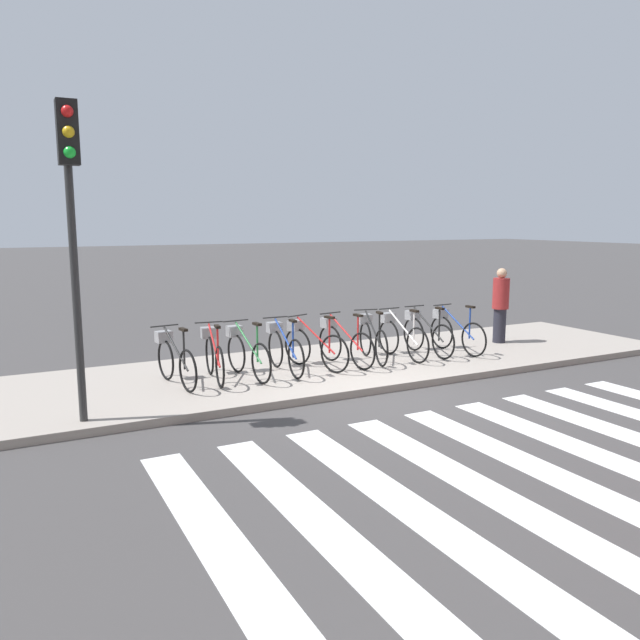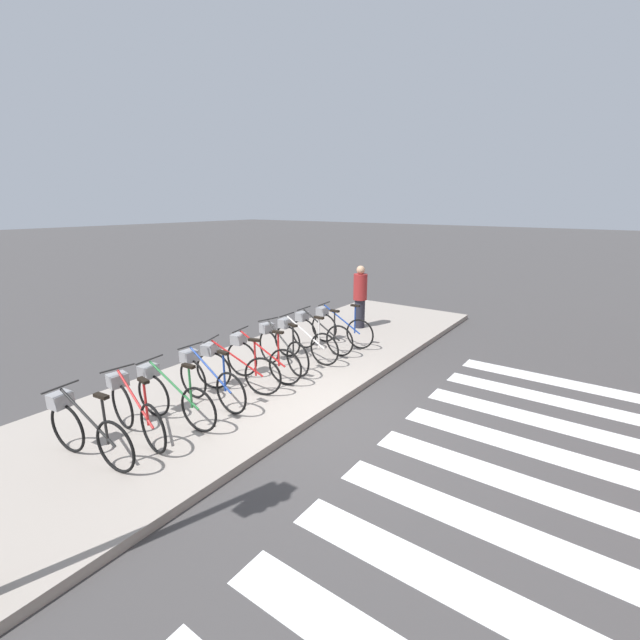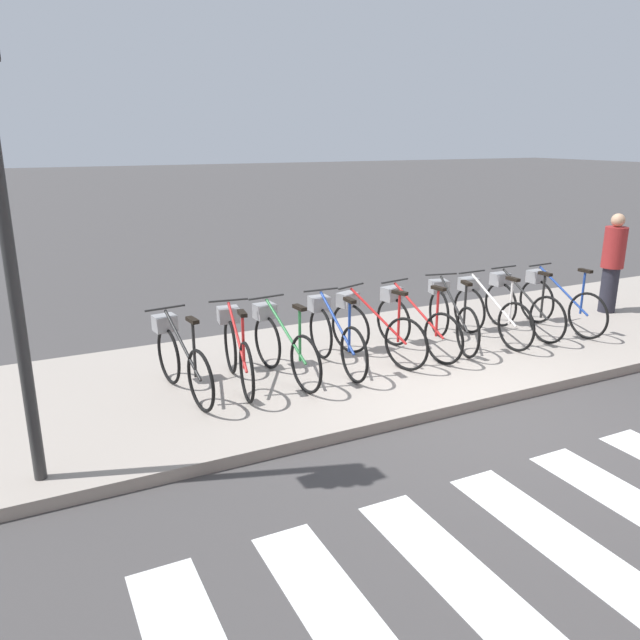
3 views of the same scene
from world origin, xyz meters
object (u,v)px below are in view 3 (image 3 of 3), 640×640
Objects in this scene: parked_bicycle_1 at (236,347)px; parked_bicycle_7 at (487,310)px; parked_bicycle_2 at (282,342)px; parked_bicycle_5 at (412,321)px; parked_bicycle_8 at (519,303)px; parked_bicycle_0 at (180,356)px; parked_bicycle_3 at (333,333)px; parked_bicycle_4 at (371,327)px; parked_bicycle_9 at (556,300)px; parked_bicycle_6 at (450,313)px; pedestrian at (613,261)px.

parked_bicycle_1 is 3.62m from parked_bicycle_7.
parked_bicycle_2 and parked_bicycle_5 have the same top height.
parked_bicycle_5 is 1.85m from parked_bicycle_8.
parked_bicycle_0 is 1.87m from parked_bicycle_3.
parked_bicycle_4 is (2.42, 0.02, 0.00)m from parked_bicycle_0.
parked_bicycle_7 and parked_bicycle_9 have the same top height.
parked_bicycle_1 is 1.02× the size of parked_bicycle_6.
parked_bicycle_5 is at bearing -178.55° from parked_bicycle_8.
parked_bicycle_9 is at bearing -0.54° from parked_bicycle_3.
parked_bicycle_8 is at bearing 0.98° from parked_bicycle_4.
parked_bicycle_8 is (0.62, 0.05, 0.00)m from parked_bicycle_7.
parked_bicycle_6 is at bearing 173.16° from parked_bicycle_7.
parked_bicycle_3 is 1.02× the size of parked_bicycle_6.
parked_bicycle_9 is (4.33, 0.00, 0.00)m from parked_bicycle_2.
parked_bicycle_3 is at bearing -177.00° from pedestrian.
parked_bicycle_0 is 1.18m from parked_bicycle_2.
pedestrian is (6.97, 0.26, 0.39)m from parked_bicycle_0.
parked_bicycle_0 is 1.04× the size of parked_bicycle_4.
parked_bicycle_7 is 1.00× the size of parked_bicycle_9.
parked_bicycle_9 is (1.83, -0.12, 0.00)m from parked_bicycle_6.
parked_bicycle_9 is (0.63, -0.10, 0.00)m from parked_bicycle_8.
pedestrian reaches higher than parked_bicycle_4.
parked_bicycle_4 and parked_bicycle_7 have the same top height.
parked_bicycle_2 is 1.01× the size of parked_bicycle_5.
pedestrian is at bearing 3.61° from parked_bicycle_5.
parked_bicycle_2 is 1.00× the size of parked_bicycle_3.
pedestrian reaches higher than parked_bicycle_5.
parked_bicycle_6 is (0.65, 0.06, 0.00)m from parked_bicycle_5.
parked_bicycle_2 is 1.04× the size of parked_bicycle_4.
parked_bicycle_9 is (4.87, -0.05, 0.00)m from parked_bicycle_1.
parked_bicycle_1 is 3.04m from parked_bicycle_6.
parked_bicycle_0 is 0.99× the size of pedestrian.
parked_bicycle_8 is at bearing 170.99° from parked_bicycle_9.
parked_bicycle_7 is (2.39, 0.01, 0.00)m from parked_bicycle_3.
parked_bicycle_7 is at bearing 0.32° from parked_bicycle_3.
parked_bicycle_1 is at bearing 174.21° from parked_bicycle_2.
parked_bicycle_6 is at bearing 179.16° from parked_bicycle_8.
parked_bicycle_5 is 0.98× the size of pedestrian.
parked_bicycle_3 is at bearing -179.09° from parked_bicycle_5.
parked_bicycle_7 is (0.58, -0.07, 0.00)m from parked_bicycle_6.
parked_bicycle_2 is at bearing -1.90° from parked_bicycle_0.
parked_bicycle_1 is at bearing 179.39° from parked_bicycle_9.
parked_bicycle_4 is at bearing 2.73° from parked_bicycle_2.
parked_bicycle_7 is 1.00× the size of pedestrian.
parked_bicycle_4 is at bearing 179.69° from parked_bicycle_7.
parked_bicycle_0 and parked_bicycle_9 have the same top height.
parked_bicycle_1 is at bearing -179.83° from parked_bicycle_4.
parked_bicycle_2 is at bearing -177.29° from parked_bicycle_6.
parked_bicycle_0 and parked_bicycle_6 have the same top height.
parked_bicycle_5 is at bearing -176.39° from pedestrian.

